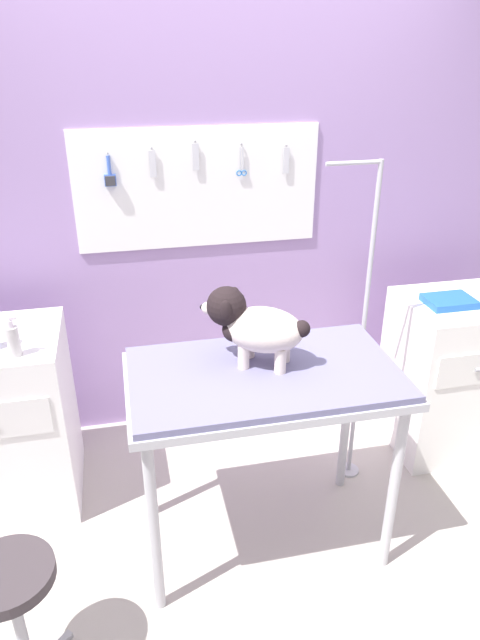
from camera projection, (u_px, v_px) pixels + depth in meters
The scene contains 9 objects.
ground at pixel (273, 576), 2.48m from camera, with size 4.40×4.00×0.04m, color #B4ABA1.
rear_wall_panel at pixel (215, 230), 3.09m from camera, with size 4.00×0.11×2.30m.
grooming_table at pixel (264, 390), 2.30m from camera, with size 1.10×0.63×0.90m.
grooming_arm at pixel (360, 346), 2.73m from camera, with size 0.30×0.11×1.64m.
dog at pixel (253, 325), 2.24m from camera, with size 0.43×0.32×0.32m.
cabinet_right at pixel (457, 373), 3.13m from camera, with size 0.68×0.54×0.87m.
stool at pixel (11, 593), 1.89m from camera, with size 0.31×0.31×0.54m.
pump_bottle_white at pixel (13, 340), 2.36m from camera, with size 0.05×0.05×0.18m.
supply_tray at pixel (449, 301), 2.88m from camera, with size 0.24×0.18×0.04m.
Camera 1 is at (-0.51, -1.67, 2.08)m, focal length 32.11 mm.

